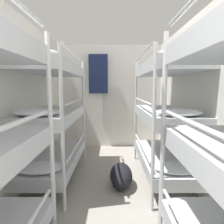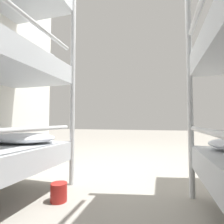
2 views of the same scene
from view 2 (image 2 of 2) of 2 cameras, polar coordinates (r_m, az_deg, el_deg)
The scene contains 2 objects.
ground_plane at distance 2.17m, azimuth 7.73°, elevation -18.78°, with size 20.00×20.00×0.00m, color gray.
tin_can at distance 1.47m, azimuth -16.98°, elevation -23.76°, with size 0.12×0.12×0.13m.
Camera 2 is at (-0.29, 2.07, 0.59)m, focal length 28.00 mm.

